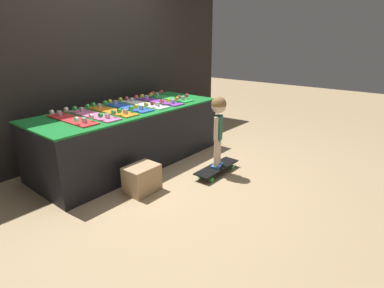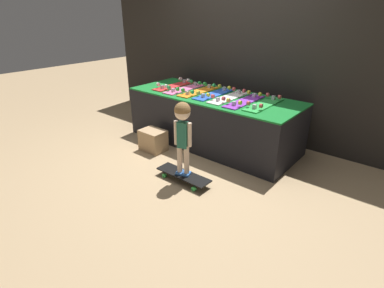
{
  "view_description": "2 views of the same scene",
  "coord_description": "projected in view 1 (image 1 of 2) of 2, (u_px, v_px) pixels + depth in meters",
  "views": [
    {
      "loc": [
        -2.37,
        -2.4,
        1.56
      ],
      "look_at": [
        0.22,
        -0.28,
        0.37
      ],
      "focal_mm": 28.0,
      "sensor_mm": 36.0,
      "label": 1
    },
    {
      "loc": [
        2.38,
        -2.77,
        1.82
      ],
      "look_at": [
        0.29,
        -0.25,
        0.34
      ],
      "focal_mm": 28.0,
      "sensor_mm": 36.0,
      "label": 2
    }
  ],
  "objects": [
    {
      "name": "child",
      "position": [
        218.0,
        119.0,
        3.42
      ],
      "size": [
        0.2,
        0.17,
        0.85
      ],
      "rotation": [
        0.0,
        0.0,
        0.3
      ],
      "color": "#3870C6",
      "rests_on": "skateboard_on_floor"
    },
    {
      "name": "skateboard_orange_on_rack",
      "position": [
        112.0,
        110.0,
        3.59
      ],
      "size": [
        0.2,
        0.76,
        0.09
      ],
      "color": "orange",
      "rests_on": "display_rack"
    },
    {
      "name": "skateboard_purple_on_rack",
      "position": [
        159.0,
        101.0,
        4.13
      ],
      "size": [
        0.2,
        0.76,
        0.09
      ],
      "color": "purple",
      "rests_on": "display_rack"
    },
    {
      "name": "back_wall",
      "position": [
        92.0,
        71.0,
        4.08
      ],
      "size": [
        5.43,
        0.1,
        2.26
      ],
      "color": "black",
      "rests_on": "ground_plane"
    },
    {
      "name": "skateboard_on_floor",
      "position": [
        217.0,
        168.0,
        3.63
      ],
      "size": [
        0.68,
        0.2,
        0.09
      ],
      "color": "black",
      "rests_on": "ground_plane"
    },
    {
      "name": "display_rack",
      "position": [
        131.0,
        135.0,
        3.9
      ],
      "size": [
        2.45,
        0.96,
        0.72
      ],
      "color": "black",
      "rests_on": "ground_plane"
    },
    {
      "name": "skateboard_white_on_rack",
      "position": [
        144.0,
        104.0,
        3.96
      ],
      "size": [
        0.2,
        0.76,
        0.09
      ],
      "color": "white",
      "rests_on": "display_rack"
    },
    {
      "name": "skateboard_blue_on_rack",
      "position": [
        128.0,
        107.0,
        3.79
      ],
      "size": [
        0.2,
        0.76,
        0.09
      ],
      "color": "blue",
      "rests_on": "display_rack"
    },
    {
      "name": "storage_box",
      "position": [
        142.0,
        179.0,
        3.18
      ],
      "size": [
        0.35,
        0.26,
        0.29
      ],
      "color": "tan",
      "rests_on": "ground_plane"
    },
    {
      "name": "ground_plane",
      "position": [
        163.0,
        172.0,
        3.68
      ],
      "size": [
        16.0,
        16.0,
        0.0
      ],
      "primitive_type": "plane",
      "color": "tan"
    },
    {
      "name": "skateboard_pink_on_rack",
      "position": [
        94.0,
        115.0,
        3.39
      ],
      "size": [
        0.2,
        0.76,
        0.09
      ],
      "color": "pink",
      "rests_on": "display_rack"
    },
    {
      "name": "skateboard_green_on_rack",
      "position": [
        170.0,
        98.0,
        4.35
      ],
      "size": [
        0.2,
        0.76,
        0.09
      ],
      "color": "green",
      "rests_on": "display_rack"
    },
    {
      "name": "skateboard_red_on_rack",
      "position": [
        72.0,
        119.0,
        3.22
      ],
      "size": [
        0.2,
        0.76,
        0.09
      ],
      "color": "red",
      "rests_on": "display_rack"
    }
  ]
}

